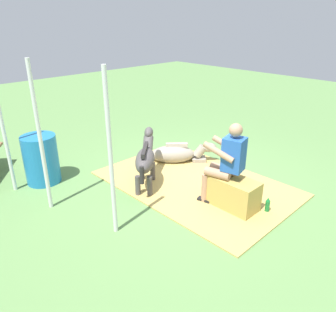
{
  "coord_description": "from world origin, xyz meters",
  "views": [
    {
      "loc": [
        -3.55,
        3.98,
        2.82
      ],
      "look_at": [
        0.22,
        0.3,
        0.55
      ],
      "focal_mm": 35.27,
      "sensor_mm": 36.0,
      "label": 1
    }
  ],
  "objects_px": {
    "person_seated": "(226,161)",
    "pony_standing": "(146,158)",
    "tent_pole_right": "(3,127)",
    "tent_pole_mid": "(40,139)",
    "pony_lying": "(178,154)",
    "soda_bottle": "(267,205)",
    "water_barrel": "(41,159)",
    "tent_pole_left": "(110,156)",
    "hay_bale": "(233,194)"
  },
  "relations": [
    {
      "from": "tent_pole_right",
      "to": "tent_pole_mid",
      "type": "relative_size",
      "value": 1.0
    },
    {
      "from": "hay_bale",
      "to": "tent_pole_left",
      "type": "distance_m",
      "value": 2.06
    },
    {
      "from": "water_barrel",
      "to": "soda_bottle",
      "type": "bearing_deg",
      "value": -149.48
    },
    {
      "from": "soda_bottle",
      "to": "pony_standing",
      "type": "bearing_deg",
      "value": 21.14
    },
    {
      "from": "person_seated",
      "to": "pony_standing",
      "type": "height_order",
      "value": "person_seated"
    },
    {
      "from": "pony_standing",
      "to": "water_barrel",
      "type": "height_order",
      "value": "pony_standing"
    },
    {
      "from": "pony_lying",
      "to": "soda_bottle",
      "type": "distance_m",
      "value": 2.31
    },
    {
      "from": "tent_pole_left",
      "to": "tent_pole_right",
      "type": "height_order",
      "value": "same"
    },
    {
      "from": "soda_bottle",
      "to": "hay_bale",
      "type": "bearing_deg",
      "value": 30.61
    },
    {
      "from": "person_seated",
      "to": "soda_bottle",
      "type": "xyz_separation_m",
      "value": [
        -0.62,
        -0.3,
        -0.64
      ]
    },
    {
      "from": "pony_standing",
      "to": "tent_pole_left",
      "type": "distance_m",
      "value": 1.53
    },
    {
      "from": "person_seated",
      "to": "hay_bale",
      "type": "bearing_deg",
      "value": -170.81
    },
    {
      "from": "water_barrel",
      "to": "pony_standing",
      "type": "bearing_deg",
      "value": -138.99
    },
    {
      "from": "hay_bale",
      "to": "water_barrel",
      "type": "height_order",
      "value": "water_barrel"
    },
    {
      "from": "water_barrel",
      "to": "tent_pole_left",
      "type": "height_order",
      "value": "tent_pole_left"
    },
    {
      "from": "person_seated",
      "to": "water_barrel",
      "type": "distance_m",
      "value": 3.27
    },
    {
      "from": "hay_bale",
      "to": "pony_standing",
      "type": "distance_m",
      "value": 1.61
    },
    {
      "from": "tent_pole_left",
      "to": "tent_pole_mid",
      "type": "height_order",
      "value": "same"
    },
    {
      "from": "hay_bale",
      "to": "person_seated",
      "type": "height_order",
      "value": "person_seated"
    },
    {
      "from": "pony_standing",
      "to": "water_barrel",
      "type": "distance_m",
      "value": 1.89
    },
    {
      "from": "pony_standing",
      "to": "tent_pole_left",
      "type": "relative_size",
      "value": 0.47
    },
    {
      "from": "pony_lying",
      "to": "tent_pole_right",
      "type": "height_order",
      "value": "tent_pole_right"
    },
    {
      "from": "pony_standing",
      "to": "pony_lying",
      "type": "xyz_separation_m",
      "value": [
        0.31,
        -1.12,
        -0.34
      ]
    },
    {
      "from": "tent_pole_mid",
      "to": "hay_bale",
      "type": "bearing_deg",
      "value": -134.7
    },
    {
      "from": "person_seated",
      "to": "water_barrel",
      "type": "relative_size",
      "value": 1.57
    },
    {
      "from": "pony_standing",
      "to": "soda_bottle",
      "type": "bearing_deg",
      "value": -158.86
    },
    {
      "from": "person_seated",
      "to": "pony_standing",
      "type": "bearing_deg",
      "value": 19.0
    },
    {
      "from": "hay_bale",
      "to": "soda_bottle",
      "type": "distance_m",
      "value": 0.55
    },
    {
      "from": "water_barrel",
      "to": "tent_pole_mid",
      "type": "xyz_separation_m",
      "value": [
        -0.91,
        0.32,
        0.71
      ]
    },
    {
      "from": "person_seated",
      "to": "tent_pole_right",
      "type": "height_order",
      "value": "tent_pole_right"
    },
    {
      "from": "person_seated",
      "to": "tent_pole_mid",
      "type": "distance_m",
      "value": 2.78
    },
    {
      "from": "person_seated",
      "to": "tent_pole_left",
      "type": "relative_size",
      "value": 0.6
    },
    {
      "from": "soda_bottle",
      "to": "tent_pole_mid",
      "type": "xyz_separation_m",
      "value": [
        2.48,
        2.32,
        1.02
      ]
    },
    {
      "from": "water_barrel",
      "to": "tent_pole_left",
      "type": "distance_m",
      "value": 2.26
    },
    {
      "from": "hay_bale",
      "to": "person_seated",
      "type": "distance_m",
      "value": 0.54
    },
    {
      "from": "hay_bale",
      "to": "tent_pole_mid",
      "type": "xyz_separation_m",
      "value": [
        2.03,
        2.05,
        0.9
      ]
    },
    {
      "from": "hay_bale",
      "to": "soda_bottle",
      "type": "xyz_separation_m",
      "value": [
        -0.46,
        -0.27,
        -0.12
      ]
    },
    {
      "from": "pony_standing",
      "to": "tent_pole_right",
      "type": "xyz_separation_m",
      "value": [
        1.49,
        1.74,
        0.61
      ]
    },
    {
      "from": "tent_pole_left",
      "to": "hay_bale",
      "type": "bearing_deg",
      "value": -114.89
    },
    {
      "from": "person_seated",
      "to": "pony_lying",
      "type": "height_order",
      "value": "person_seated"
    },
    {
      "from": "person_seated",
      "to": "tent_pole_right",
      "type": "bearing_deg",
      "value": 37.93
    },
    {
      "from": "person_seated",
      "to": "pony_standing",
      "type": "distance_m",
      "value": 1.44
    },
    {
      "from": "hay_bale",
      "to": "soda_bottle",
      "type": "bearing_deg",
      "value": -149.39
    },
    {
      "from": "soda_bottle",
      "to": "tent_pole_right",
      "type": "xyz_separation_m",
      "value": [
        3.45,
        2.5,
        1.02
      ]
    },
    {
      "from": "water_barrel",
      "to": "tent_pole_left",
      "type": "xyz_separation_m",
      "value": [
        -2.15,
        -0.04,
        0.71
      ]
    },
    {
      "from": "hay_bale",
      "to": "water_barrel",
      "type": "relative_size",
      "value": 0.88
    },
    {
      "from": "water_barrel",
      "to": "tent_pole_right",
      "type": "xyz_separation_m",
      "value": [
        0.06,
        0.51,
        0.71
      ]
    },
    {
      "from": "tent_pole_right",
      "to": "person_seated",
      "type": "bearing_deg",
      "value": -142.07
    },
    {
      "from": "pony_lying",
      "to": "tent_pole_right",
      "type": "distance_m",
      "value": 3.24
    },
    {
      "from": "pony_lying",
      "to": "soda_bottle",
      "type": "bearing_deg",
      "value": 171.0
    }
  ]
}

